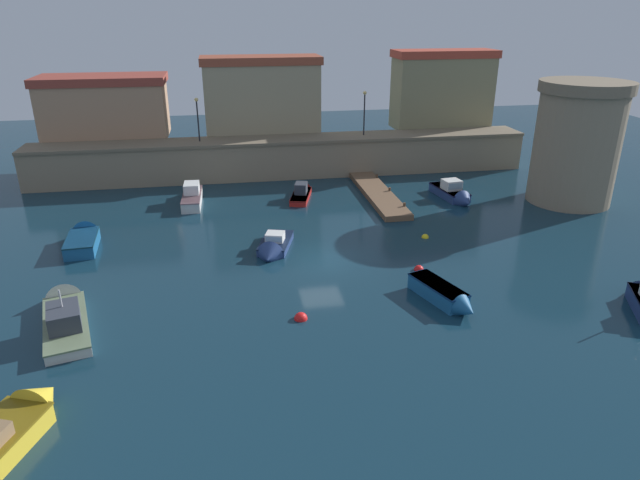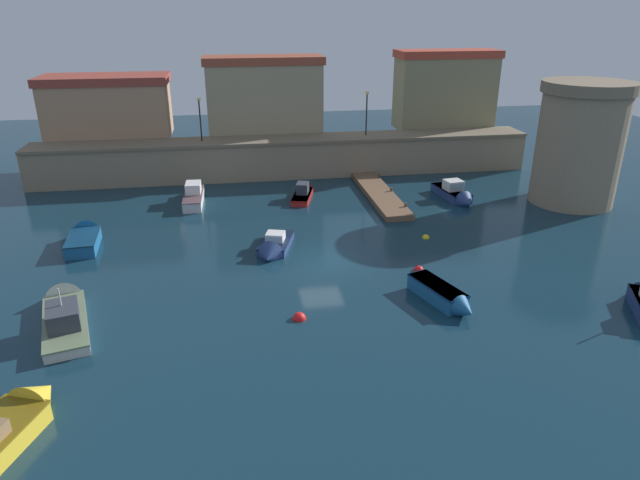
# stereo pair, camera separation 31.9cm
# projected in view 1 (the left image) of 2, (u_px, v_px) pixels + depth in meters

# --- Properties ---
(ground_plane) EXTENTS (102.16, 102.16, 0.00)m
(ground_plane) POSITION_uv_depth(u_px,v_px,m) (321.00, 260.00, 33.73)
(ground_plane) COLOR #112D3D
(quay_wall) EXTENTS (43.61, 3.66, 3.38)m
(quay_wall) POSITION_uv_depth(u_px,v_px,m) (285.00, 157.00, 50.09)
(quay_wall) COLOR gray
(quay_wall) RESTS_ON ground
(old_town_backdrop) EXTENTS (41.41, 5.40, 7.21)m
(old_town_backdrop) POSITION_uv_depth(u_px,v_px,m) (261.00, 97.00, 51.53)
(old_town_backdrop) COLOR tan
(old_town_backdrop) RESTS_ON ground
(fortress_tower) EXTENTS (6.65, 6.65, 9.11)m
(fortress_tower) POSITION_uv_depth(u_px,v_px,m) (577.00, 143.00, 42.26)
(fortress_tower) COLOR gray
(fortress_tower) RESTS_ON ground
(pier_dock) EXTENTS (2.09, 11.49, 0.70)m
(pier_dock) POSITION_uv_depth(u_px,v_px,m) (378.00, 194.00, 44.96)
(pier_dock) COLOR brown
(pier_dock) RESTS_ON ground
(quay_lamp_0) EXTENTS (0.32, 0.32, 3.66)m
(quay_lamp_0) POSITION_uv_depth(u_px,v_px,m) (197.00, 113.00, 47.36)
(quay_lamp_0) COLOR black
(quay_lamp_0) RESTS_ON quay_wall
(quay_lamp_1) EXTENTS (0.32, 0.32, 3.87)m
(quay_lamp_1) POSITION_uv_depth(u_px,v_px,m) (364.00, 106.00, 49.62)
(quay_lamp_1) COLOR black
(quay_lamp_1) RESTS_ON quay_wall
(moored_boat_0) EXTENTS (3.89, 6.37, 2.84)m
(moored_boat_0) POSITION_uv_depth(u_px,v_px,m) (4.00, 434.00, 19.36)
(moored_boat_0) COLOR gold
(moored_boat_0) RESTS_ON ground
(moored_boat_1) EXTENTS (2.87, 4.63, 1.62)m
(moored_boat_1) POSITION_uv_depth(u_px,v_px,m) (273.00, 248.00, 34.71)
(moored_boat_1) COLOR navy
(moored_boat_1) RESTS_ON ground
(moored_boat_2) EXTENTS (3.54, 7.16, 2.94)m
(moored_boat_2) POSITION_uv_depth(u_px,v_px,m) (65.00, 313.00, 27.12)
(moored_boat_2) COLOR silver
(moored_boat_2) RESTS_ON ground
(moored_boat_3) EXTENTS (2.19, 5.18, 1.85)m
(moored_boat_3) POSITION_uv_depth(u_px,v_px,m) (454.00, 194.00, 44.21)
(moored_boat_3) COLOR navy
(moored_boat_3) RESTS_ON ground
(moored_boat_4) EXTENTS (2.50, 5.01, 1.65)m
(moored_boat_4) POSITION_uv_depth(u_px,v_px,m) (302.00, 192.00, 44.97)
(moored_boat_4) COLOR red
(moored_boat_4) RESTS_ON ground
(moored_boat_5) EXTENTS (2.57, 4.60, 1.17)m
(moored_boat_5) POSITION_uv_depth(u_px,v_px,m) (445.00, 295.00, 28.72)
(moored_boat_5) COLOR #195689
(moored_boat_5) RESTS_ON ground
(moored_boat_6) EXTENTS (2.05, 4.65, 1.66)m
(moored_boat_6) POSITION_uv_depth(u_px,v_px,m) (84.00, 239.00, 35.73)
(moored_boat_6) COLOR #195689
(moored_boat_6) RESTS_ON ground
(moored_boat_8) EXTENTS (1.50, 5.82, 1.81)m
(moored_boat_8) POSITION_uv_depth(u_px,v_px,m) (193.00, 194.00, 43.77)
(moored_boat_8) COLOR silver
(moored_boat_8) RESTS_ON ground
(mooring_buoy_0) EXTENTS (0.66, 0.66, 0.66)m
(mooring_buoy_0) POSITION_uv_depth(u_px,v_px,m) (301.00, 319.00, 27.41)
(mooring_buoy_0) COLOR red
(mooring_buoy_0) RESTS_ON ground
(mooring_buoy_1) EXTENTS (0.56, 0.56, 0.56)m
(mooring_buoy_1) POSITION_uv_depth(u_px,v_px,m) (419.00, 270.00, 32.50)
(mooring_buoy_1) COLOR red
(mooring_buoy_1) RESTS_ON ground
(mooring_buoy_2) EXTENTS (0.48, 0.48, 0.48)m
(mooring_buoy_2) POSITION_uv_depth(u_px,v_px,m) (425.00, 238.00, 37.06)
(mooring_buoy_2) COLOR yellow
(mooring_buoy_2) RESTS_ON ground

